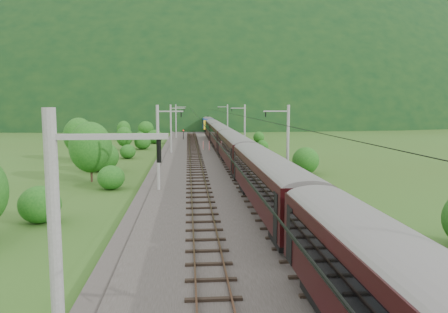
{
  "coord_description": "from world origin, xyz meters",
  "views": [
    {
      "loc": [
        -3.39,
        -41.14,
        8.37
      ],
      "look_at": [
        0.58,
        6.63,
        2.6
      ],
      "focal_mm": 35.0,
      "sensor_mm": 36.0,
      "label": 1
    }
  ],
  "objects": [
    {
      "name": "track_left",
      "position": [
        -2.4,
        10.0,
        0.37
      ],
      "size": [
        2.4,
        220.0,
        0.27
      ],
      "color": "#513022",
      "rests_on": "railbed"
    },
    {
      "name": "signal",
      "position": [
        -4.42,
        59.64,
        1.56
      ],
      "size": [
        0.24,
        0.24,
        2.15
      ],
      "color": "black",
      "rests_on": "railbed"
    },
    {
      "name": "track_right",
      "position": [
        2.4,
        10.0,
        0.37
      ],
      "size": [
        2.4,
        220.0,
        0.27
      ],
      "color": "#513022",
      "rests_on": "railbed"
    },
    {
      "name": "catenary_right",
      "position": [
        6.12,
        32.0,
        4.5
      ],
      "size": [
        2.54,
        192.28,
        8.0
      ],
      "color": "gray",
      "rests_on": "railbed"
    },
    {
      "name": "train",
      "position": [
        2.4,
        23.01,
        3.46
      ],
      "size": [
        2.91,
        139.93,
        5.06
      ],
      "color": "black",
      "rests_on": "ground"
    },
    {
      "name": "vegetation_right",
      "position": [
        12.44,
        -4.99,
        1.42
      ],
      "size": [
        7.38,
        95.56,
        3.19
      ],
      "color": "#184F15",
      "rests_on": "ground"
    },
    {
      "name": "railbed",
      "position": [
        0.0,
        10.0,
        0.15
      ],
      "size": [
        14.0,
        220.0,
        0.3
      ],
      "primitive_type": "cube",
      "color": "#38332D",
      "rests_on": "ground"
    },
    {
      "name": "mountain_main",
      "position": [
        0.0,
        260.0,
        0.0
      ],
      "size": [
        504.0,
        360.0,
        244.0
      ],
      "primitive_type": "ellipsoid",
      "color": "black",
      "rests_on": "ground"
    },
    {
      "name": "catenary_left",
      "position": [
        -6.12,
        32.0,
        4.5
      ],
      "size": [
        2.54,
        192.28,
        8.0
      ],
      "color": "gray",
      "rests_on": "railbed"
    },
    {
      "name": "mountain_ridge",
      "position": [
        -120.0,
        300.0,
        0.0
      ],
      "size": [
        336.0,
        280.0,
        132.0
      ],
      "primitive_type": "ellipsoid",
      "color": "black",
      "rests_on": "ground"
    },
    {
      "name": "ground",
      "position": [
        0.0,
        0.0,
        0.0
      ],
      "size": [
        600.0,
        600.0,
        0.0
      ],
      "primitive_type": "plane",
      "color": "#334F18",
      "rests_on": "ground"
    },
    {
      "name": "hazard_post_near",
      "position": [
        -0.67,
        36.63,
        1.07
      ],
      "size": [
        0.16,
        0.16,
        1.53
      ],
      "primitive_type": "cylinder",
      "color": "red",
      "rests_on": "railbed"
    },
    {
      "name": "overhead_wires",
      "position": [
        0.0,
        10.0,
        7.1
      ],
      "size": [
        4.83,
        198.0,
        0.03
      ],
      "color": "black",
      "rests_on": "ground"
    },
    {
      "name": "vegetation_left",
      "position": [
        -14.56,
        15.92,
        2.61
      ],
      "size": [
        13.9,
        146.17,
        6.51
      ],
      "color": "#184F15",
      "rests_on": "ground"
    },
    {
      "name": "hazard_post_far",
      "position": [
        0.35,
        34.99,
        1.11
      ],
      "size": [
        0.17,
        0.17,
        1.62
      ],
      "primitive_type": "cylinder",
      "color": "red",
      "rests_on": "railbed"
    }
  ]
}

